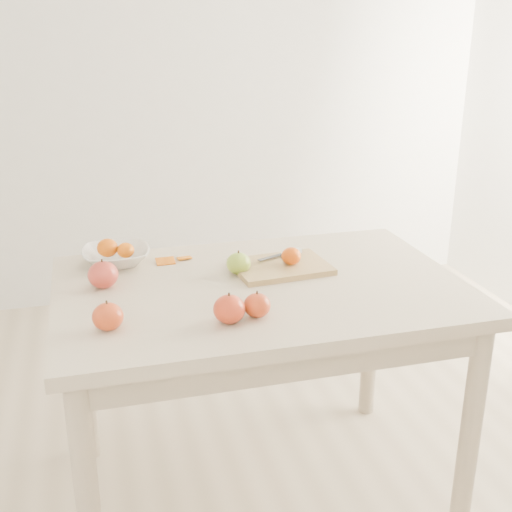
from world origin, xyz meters
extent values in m
plane|color=#C6B293|center=(0.00, 0.00, 0.00)|extent=(3.50, 3.50, 0.00)
plane|color=white|center=(0.00, 1.75, 1.35)|extent=(3.50, 0.00, 3.50)
cube|color=beige|center=(0.00, 0.00, 0.73)|extent=(1.20, 0.80, 0.04)
cylinder|color=#BCAA8E|center=(-0.54, 0.34, 0.35)|extent=(0.06, 0.06, 0.71)
cylinder|color=#BCAA8E|center=(0.54, 0.34, 0.35)|extent=(0.06, 0.06, 0.71)
cylinder|color=#BCAA8E|center=(-0.54, -0.34, 0.35)|extent=(0.06, 0.06, 0.71)
cylinder|color=#BCAA8E|center=(0.54, -0.34, 0.35)|extent=(0.06, 0.06, 0.71)
cube|color=tan|center=(0.09, 0.10, 0.76)|extent=(0.31, 0.24, 0.02)
ellipsoid|color=#CD4A07|center=(0.12, 0.09, 0.80)|extent=(0.06, 0.06, 0.05)
imported|color=silver|center=(-0.40, 0.28, 0.78)|extent=(0.21, 0.21, 0.05)
ellipsoid|color=#CF5F07|center=(-0.43, 0.29, 0.80)|extent=(0.07, 0.07, 0.06)
ellipsoid|color=orange|center=(-0.37, 0.27, 0.80)|extent=(0.06, 0.06, 0.05)
cube|color=#C65E0D|center=(-0.25, 0.25, 0.75)|extent=(0.06, 0.05, 0.01)
cube|color=orange|center=(-0.18, 0.27, 0.75)|extent=(0.05, 0.04, 0.01)
cube|color=white|center=(0.15, 0.17, 0.78)|extent=(0.08, 0.05, 0.01)
cube|color=#3B3E44|center=(0.07, 0.14, 0.78)|extent=(0.09, 0.05, 0.00)
ellipsoid|color=#649E1D|center=(-0.04, 0.09, 0.78)|extent=(0.08, 0.08, 0.07)
ellipsoid|color=maroon|center=(-0.07, -0.22, 0.78)|extent=(0.07, 0.07, 0.06)
ellipsoid|color=maroon|center=(-0.45, 0.09, 0.79)|extent=(0.09, 0.09, 0.08)
ellipsoid|color=maroon|center=(-0.15, -0.23, 0.79)|extent=(0.08, 0.08, 0.08)
ellipsoid|color=#980E0B|center=(-0.45, -0.19, 0.79)|extent=(0.08, 0.08, 0.07)
camera|label=1|loc=(-0.47, -1.69, 1.48)|focal=45.00mm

